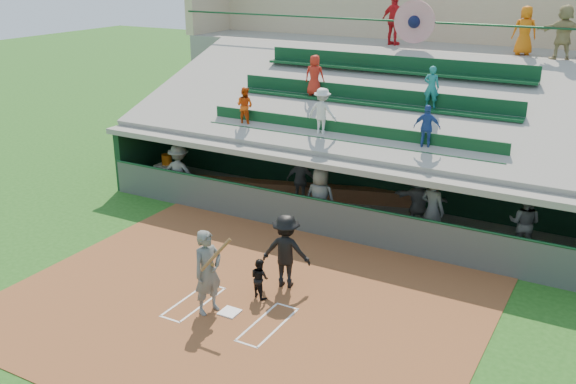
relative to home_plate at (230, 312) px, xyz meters
The scene contains 22 objects.
ground 0.04m from the home_plate, ahead, with size 100.00×100.00×0.00m, color #1F5217.
dirt_slab 0.50m from the home_plate, 90.00° to the left, with size 11.00×9.00×0.02m, color brown.
home_plate is the anchor object (origin of this frame).
batters_box_chalk 0.01m from the home_plate, ahead, with size 2.65×1.85×0.01m.
dugout_floor 6.75m from the home_plate, 90.00° to the left, with size 16.00×3.50×0.04m, color gray.
concourse_slab 13.69m from the home_plate, 90.00° to the left, with size 20.00×3.00×4.60m, color gray.
grandstand 10.75m from the home_plate, 90.03° to the left, with size 20.40×10.40×7.80m.
batter_at_plate 1.10m from the home_plate, 160.26° to the right, with size 0.97×0.84×2.01m.
catcher 1.12m from the home_plate, 77.89° to the left, with size 0.48×0.38×0.99m, color black.
home_umpire 2.08m from the home_plate, 75.16° to the left, with size 1.21×0.70×1.87m, color black.
dugout_bench 8.14m from the home_plate, 89.56° to the left, with size 15.69×0.47×0.47m, color brown.
white_table 9.48m from the home_plate, 137.44° to the left, with size 0.81×0.61×0.71m, color silver.
water_cooler 9.60m from the home_plate, 137.46° to the left, with size 0.37×0.37×0.37m, color orange.
dugout_player_a 7.78m from the home_plate, 136.34° to the left, with size 1.24×0.71×1.92m, color #51544F.
dugout_player_b 7.22m from the home_plate, 104.82° to the left, with size 0.97×0.40×1.65m, color #535550.
dugout_player_c 5.50m from the home_plate, 93.93° to the left, with size 0.93×0.61×1.91m, color #535651.
dugout_player_d 7.25m from the home_plate, 72.25° to the left, with size 1.63×0.52×1.76m, color #5C5E59.
dugout_player_e 6.73m from the home_plate, 64.53° to the left, with size 0.72×0.47×1.98m, color #585B56.
dugout_player_f 8.46m from the home_plate, 51.29° to the left, with size 0.86×0.67×1.77m, color #5E605B.
concourse_staff_a 14.23m from the home_plate, 95.03° to the left, with size 1.08×0.45×1.84m, color red.
concourse_staff_b 14.29m from the home_plate, 74.01° to the left, with size 0.80×0.52×1.63m, color orange.
concourse_staff_c 14.30m from the home_plate, 68.14° to the left, with size 1.62×0.52×1.75m, color tan.
Camera 1 is at (7.47, -10.64, 7.70)m, focal length 40.00 mm.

